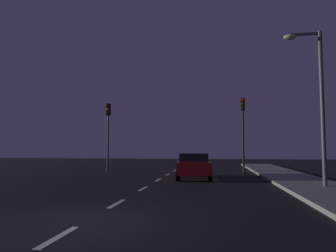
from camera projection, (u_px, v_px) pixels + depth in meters
name	position (u px, v px, depth m)	size (l,w,h in m)	color
ground_plane	(146.00, 187.00, 14.29)	(80.00, 80.00, 0.00)	black
sidewalk_curb_right	(319.00, 188.00, 13.23)	(3.00, 40.00, 0.15)	gray
lane_stripe_nearest	(58.00, 237.00, 6.20)	(0.16, 1.60, 0.01)	silver
lane_stripe_second	(117.00, 204.00, 9.95)	(0.16, 1.60, 0.01)	silver
lane_stripe_third	(143.00, 189.00, 13.70)	(0.16, 1.60, 0.01)	silver
lane_stripe_fourth	(158.00, 180.00, 17.45)	(0.16, 1.60, 0.01)	silver
lane_stripe_fifth	(168.00, 174.00, 21.20)	(0.16, 1.60, 0.01)	silver
lane_stripe_sixth	(175.00, 171.00, 24.95)	(0.16, 1.60, 0.01)	silver
traffic_signal_left	(108.00, 124.00, 23.66)	(0.32, 0.38, 5.18)	#2D2D30
traffic_signal_right	(243.00, 121.00, 22.24)	(0.32, 0.38, 5.38)	black
car_stopped_ahead	(194.00, 165.00, 18.38)	(2.23, 4.53, 1.49)	#B21919
street_lamp_right	(316.00, 93.00, 13.65)	(1.64, 0.36, 6.95)	#4C4C51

